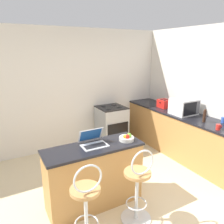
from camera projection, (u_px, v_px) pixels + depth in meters
ground_plane at (144, 216)px, 2.93m from camera, size 20.00×20.00×0.00m
wall_back at (74, 90)px, 4.77m from camera, size 12.00×0.06×2.60m
breakfast_bar at (94, 176)px, 3.06m from camera, size 1.36×0.49×0.90m
counter_right at (183, 135)px, 4.50m from camera, size 0.65×3.12×0.90m
bar_stool_near at (86, 206)px, 2.42m from camera, size 0.40×0.40×1.04m
bar_stool_far at (138, 187)px, 2.74m from camera, size 0.40×0.40×1.04m
laptop at (93, 141)px, 2.98m from camera, size 0.35×0.30×0.21m
microwave at (184, 106)px, 4.36m from camera, size 0.48×0.40×0.31m
toaster at (164, 104)px, 4.87m from camera, size 0.25×0.25×0.18m
stove_range at (111, 126)px, 5.06m from camera, size 0.60×0.61×0.91m
mug_red at (218, 127)px, 3.53m from camera, size 0.09×0.07×0.09m
pepper_mill at (204, 116)px, 3.88m from camera, size 0.05×0.05×0.24m
fruit_bowl at (127, 138)px, 3.11m from camera, size 0.21×0.21×0.11m
mug_blue at (223, 120)px, 3.86m from camera, size 0.09×0.07×0.10m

